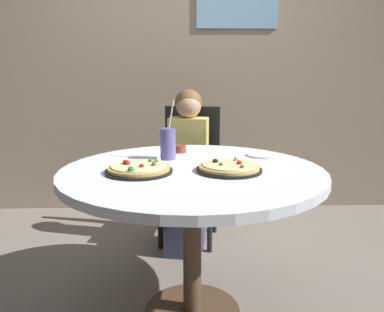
{
  "coord_description": "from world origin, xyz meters",
  "views": [
    {
      "loc": [
        -0.05,
        -1.79,
        1.19
      ],
      "look_at": [
        0.0,
        0.05,
        0.8
      ],
      "focal_mm": 36.88,
      "sensor_mm": 36.0,
      "label": 1
    }
  ],
  "objects_px": {
    "diner_child": "(187,179)",
    "plate_small": "(264,155)",
    "sauce_bowl": "(180,149)",
    "soda_cup": "(168,144)",
    "pizza_veggie": "(229,168)",
    "dining_table": "(192,188)",
    "chair_wooden": "(191,166)",
    "pizza_cheese": "(139,169)"
  },
  "relations": [
    {
      "from": "sauce_bowl",
      "to": "dining_table",
      "type": "bearing_deg",
      "value": -81.37
    },
    {
      "from": "plate_small",
      "to": "diner_child",
      "type": "bearing_deg",
      "value": 128.12
    },
    {
      "from": "diner_child",
      "to": "soda_cup",
      "type": "bearing_deg",
      "value": -100.36
    },
    {
      "from": "chair_wooden",
      "to": "pizza_veggie",
      "type": "xyz_separation_m",
      "value": [
        0.15,
        -1.02,
        0.24
      ]
    },
    {
      "from": "chair_wooden",
      "to": "plate_small",
      "type": "xyz_separation_m",
      "value": [
        0.38,
        -0.7,
        0.22
      ]
    },
    {
      "from": "plate_small",
      "to": "soda_cup",
      "type": "bearing_deg",
      "value": -172.85
    },
    {
      "from": "pizza_cheese",
      "to": "plate_small",
      "type": "relative_size",
      "value": 1.69
    },
    {
      "from": "chair_wooden",
      "to": "pizza_veggie",
      "type": "height_order",
      "value": "chair_wooden"
    },
    {
      "from": "pizza_cheese",
      "to": "pizza_veggie",
      "type": "bearing_deg",
      "value": 1.88
    },
    {
      "from": "pizza_veggie",
      "to": "chair_wooden",
      "type": "bearing_deg",
      "value": 98.35
    },
    {
      "from": "sauce_bowl",
      "to": "pizza_cheese",
      "type": "bearing_deg",
      "value": -112.31
    },
    {
      "from": "chair_wooden",
      "to": "sauce_bowl",
      "type": "bearing_deg",
      "value": -97.14
    },
    {
      "from": "diner_child",
      "to": "sauce_bowl",
      "type": "xyz_separation_m",
      "value": [
        -0.04,
        -0.41,
        0.29
      ]
    },
    {
      "from": "soda_cup",
      "to": "pizza_veggie",
      "type": "bearing_deg",
      "value": -42.62
    },
    {
      "from": "dining_table",
      "to": "sauce_bowl",
      "type": "distance_m",
      "value": 0.4
    },
    {
      "from": "chair_wooden",
      "to": "plate_small",
      "type": "relative_size",
      "value": 5.28
    },
    {
      "from": "chair_wooden",
      "to": "pizza_cheese",
      "type": "xyz_separation_m",
      "value": [
        -0.26,
        -1.04,
        0.24
      ]
    },
    {
      "from": "diner_child",
      "to": "chair_wooden",
      "type": "bearing_deg",
      "value": 80.87
    },
    {
      "from": "dining_table",
      "to": "diner_child",
      "type": "xyz_separation_m",
      "value": [
        -0.01,
        0.79,
        -0.17
      ]
    },
    {
      "from": "chair_wooden",
      "to": "soda_cup",
      "type": "distance_m",
      "value": 0.83
    },
    {
      "from": "chair_wooden",
      "to": "diner_child",
      "type": "xyz_separation_m",
      "value": [
        -0.03,
        -0.18,
        -0.05
      ]
    },
    {
      "from": "pizza_cheese",
      "to": "plate_small",
      "type": "height_order",
      "value": "pizza_cheese"
    },
    {
      "from": "plate_small",
      "to": "dining_table",
      "type": "bearing_deg",
      "value": -144.92
    },
    {
      "from": "diner_child",
      "to": "soda_cup",
      "type": "xyz_separation_m",
      "value": [
        -0.11,
        -0.58,
        0.35
      ]
    },
    {
      "from": "dining_table",
      "to": "pizza_cheese",
      "type": "relative_size",
      "value": 4.06
    },
    {
      "from": "diner_child",
      "to": "sauce_bowl",
      "type": "relative_size",
      "value": 15.46
    },
    {
      "from": "sauce_bowl",
      "to": "plate_small",
      "type": "distance_m",
      "value": 0.46
    },
    {
      "from": "diner_child",
      "to": "sauce_bowl",
      "type": "bearing_deg",
      "value": -96.26
    },
    {
      "from": "diner_child",
      "to": "pizza_veggie",
      "type": "xyz_separation_m",
      "value": [
        0.18,
        -0.84,
        0.28
      ]
    },
    {
      "from": "chair_wooden",
      "to": "diner_child",
      "type": "relative_size",
      "value": 0.88
    },
    {
      "from": "chair_wooden",
      "to": "soda_cup",
      "type": "relative_size",
      "value": 3.1
    },
    {
      "from": "soda_cup",
      "to": "plate_small",
      "type": "relative_size",
      "value": 1.7
    },
    {
      "from": "plate_small",
      "to": "sauce_bowl",
      "type": "bearing_deg",
      "value": 166.65
    },
    {
      "from": "dining_table",
      "to": "chair_wooden",
      "type": "bearing_deg",
      "value": 89.07
    },
    {
      "from": "pizza_cheese",
      "to": "plate_small",
      "type": "bearing_deg",
      "value": 28.21
    },
    {
      "from": "soda_cup",
      "to": "sauce_bowl",
      "type": "xyz_separation_m",
      "value": [
        0.06,
        0.17,
        -0.06
      ]
    },
    {
      "from": "diner_child",
      "to": "plate_small",
      "type": "height_order",
      "value": "diner_child"
    },
    {
      "from": "dining_table",
      "to": "soda_cup",
      "type": "xyz_separation_m",
      "value": [
        -0.12,
        0.21,
        0.18
      ]
    },
    {
      "from": "pizza_veggie",
      "to": "pizza_cheese",
      "type": "xyz_separation_m",
      "value": [
        -0.41,
        -0.01,
        0.0
      ]
    },
    {
      "from": "diner_child",
      "to": "soda_cup",
      "type": "relative_size",
      "value": 3.53
    },
    {
      "from": "pizza_cheese",
      "to": "plate_small",
      "type": "xyz_separation_m",
      "value": [
        0.63,
        0.34,
        -0.01
      ]
    },
    {
      "from": "soda_cup",
      "to": "sauce_bowl",
      "type": "relative_size",
      "value": 4.38
    }
  ]
}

